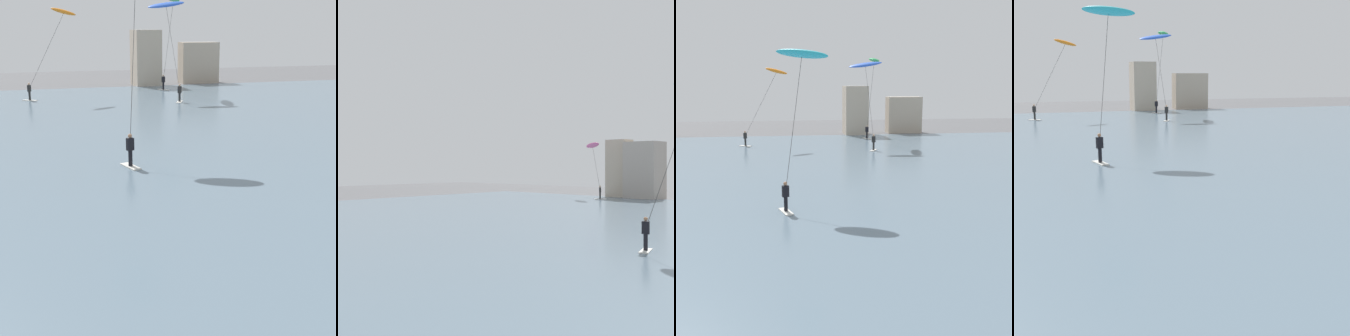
% 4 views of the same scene
% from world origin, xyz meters
% --- Properties ---
extents(water_bay, '(84.00, 52.00, 0.10)m').
position_xyz_m(water_bay, '(0.00, 30.55, 0.05)').
color(water_bay, slate).
rests_on(water_bay, ground).
extents(far_shore_buildings, '(40.86, 5.05, 7.60)m').
position_xyz_m(far_shore_buildings, '(-5.79, 57.51, 3.31)').
color(far_shore_buildings, '#B7A893').
rests_on(far_shore_buildings, ground).
extents(kitesurfer_orange, '(5.48, 1.50, 8.38)m').
position_xyz_m(kitesurfer_orange, '(-2.15, 47.92, 6.87)').
color(kitesurfer_orange, silver).
rests_on(kitesurfer_orange, water_bay).
extents(kitesurfer_cyan, '(3.38, 5.23, 8.78)m').
position_xyz_m(kitesurfer_cyan, '(0.11, 26.10, 7.71)').
color(kitesurfer_cyan, silver).
rests_on(kitesurfer_cyan, water_bay).
extents(kitesurfer_green, '(1.97, 5.98, 9.48)m').
position_xyz_m(kitesurfer_green, '(9.03, 49.13, 8.62)').
color(kitesurfer_green, silver).
rests_on(kitesurfer_green, water_bay).
extents(kitesurfer_blue, '(3.52, 4.76, 9.07)m').
position_xyz_m(kitesurfer_blue, '(7.64, 46.22, 8.00)').
color(kitesurfer_blue, silver).
rests_on(kitesurfer_blue, water_bay).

